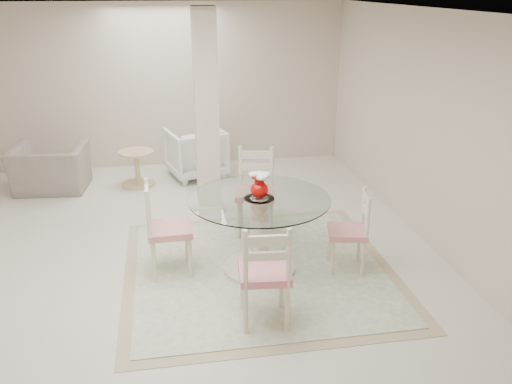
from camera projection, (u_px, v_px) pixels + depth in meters
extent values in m
plane|color=white|center=(177.00, 256.00, 6.26)|extent=(7.00, 7.00, 0.00)
cube|color=beige|center=(165.00, 87.00, 9.00)|extent=(6.00, 0.02, 2.70)
cube|color=beige|center=(188.00, 345.00, 2.56)|extent=(6.00, 0.02, 2.70)
cube|color=beige|center=(432.00, 132.00, 6.26)|extent=(0.02, 7.00, 2.70)
cube|color=white|center=(162.00, 11.00, 5.29)|extent=(6.00, 7.00, 0.02)
cube|color=beige|center=(206.00, 115.00, 7.05)|extent=(0.30, 0.30, 2.70)
cube|color=tan|center=(259.00, 270.00, 5.95)|extent=(2.92, 2.92, 0.01)
cube|color=#EBE4C7|center=(259.00, 270.00, 5.95)|extent=(2.67, 2.67, 0.01)
cylinder|color=beige|center=(259.00, 268.00, 5.94)|extent=(0.78, 0.78, 0.06)
cylinder|color=beige|center=(259.00, 234.00, 5.79)|extent=(0.19, 0.19, 0.80)
cylinder|color=beige|center=(259.00, 201.00, 5.65)|extent=(0.32, 0.32, 0.03)
cylinder|color=white|center=(259.00, 199.00, 5.65)|extent=(1.49, 1.49, 0.01)
ellipsoid|color=#AA0705|center=(259.00, 190.00, 5.61)|extent=(0.19, 0.19, 0.18)
cylinder|color=#AA0705|center=(259.00, 180.00, 5.57)|extent=(0.10, 0.10, 0.05)
cylinder|color=#AA0705|center=(259.00, 177.00, 5.56)|extent=(0.16, 0.16, 0.02)
ellipsoid|color=silver|center=(259.00, 174.00, 5.55)|extent=(0.11, 0.11, 0.05)
ellipsoid|color=silver|center=(264.00, 175.00, 5.58)|extent=(0.11, 0.11, 0.05)
ellipsoid|color=silver|center=(254.00, 174.00, 5.57)|extent=(0.11, 0.11, 0.05)
ellipsoid|color=silver|center=(261.00, 178.00, 5.50)|extent=(0.11, 0.11, 0.05)
ellipsoid|color=silver|center=(264.00, 176.00, 5.53)|extent=(0.11, 0.11, 0.05)
cylinder|color=beige|center=(330.00, 245.00, 6.07)|extent=(0.04, 0.04, 0.42)
cylinder|color=beige|center=(332.00, 259.00, 5.77)|extent=(0.04, 0.04, 0.42)
cylinder|color=beige|center=(359.00, 245.00, 6.06)|extent=(0.04, 0.04, 0.42)
cylinder|color=beige|center=(363.00, 259.00, 5.76)|extent=(0.04, 0.04, 0.42)
cube|color=#B5131A|center=(347.00, 232.00, 5.83)|extent=(0.47, 0.47, 0.06)
cube|color=beige|center=(366.00, 206.00, 5.71)|extent=(0.11, 0.36, 0.49)
cylinder|color=beige|center=(239.00, 221.00, 6.57)|extent=(0.05, 0.05, 0.50)
cylinder|color=beige|center=(271.00, 222.00, 6.56)|extent=(0.05, 0.05, 0.50)
cylinder|color=beige|center=(241.00, 209.00, 6.94)|extent=(0.05, 0.05, 0.50)
cylinder|color=beige|center=(271.00, 210.00, 6.92)|extent=(0.05, 0.05, 0.50)
cube|color=red|center=(255.00, 194.00, 6.65)|extent=(0.56, 0.56, 0.08)
cube|color=beige|center=(256.00, 161.00, 6.72)|extent=(0.43, 0.14, 0.58)
cylinder|color=beige|center=(190.00, 259.00, 5.69)|extent=(0.05, 0.05, 0.48)
cylinder|color=beige|center=(187.00, 244.00, 6.03)|extent=(0.05, 0.05, 0.48)
cylinder|color=beige|center=(154.00, 263.00, 5.62)|extent=(0.05, 0.05, 0.48)
cylinder|color=beige|center=(153.00, 247.00, 5.96)|extent=(0.05, 0.05, 0.48)
cube|color=#B31913|center=(170.00, 230.00, 5.73)|extent=(0.47, 0.47, 0.07)
cube|color=beige|center=(147.00, 201.00, 5.56)|extent=(0.06, 0.42, 0.56)
cylinder|color=beige|center=(282.00, 287.00, 5.17)|extent=(0.05, 0.05, 0.48)
cylinder|color=beige|center=(243.00, 289.00, 5.14)|extent=(0.05, 0.05, 0.48)
cylinder|color=beige|center=(287.00, 309.00, 4.82)|extent=(0.05, 0.05, 0.48)
cylinder|color=beige|center=(245.00, 311.00, 4.79)|extent=(0.05, 0.05, 0.48)
cube|color=red|center=(264.00, 272.00, 4.88)|extent=(0.49, 0.49, 0.07)
cube|color=beige|center=(267.00, 248.00, 4.56)|extent=(0.42, 0.08, 0.56)
imported|color=gray|center=(50.00, 168.00, 8.16)|extent=(1.15, 1.03, 0.70)
imported|color=white|center=(196.00, 152.00, 8.76)|extent=(1.04, 1.06, 0.79)
cylinder|color=#D9C285|center=(139.00, 184.00, 8.46)|extent=(0.51, 0.51, 0.04)
cylinder|color=#D9C285|center=(137.00, 168.00, 8.37)|extent=(0.07, 0.07, 0.49)
cylinder|color=#D9C285|center=(136.00, 152.00, 8.28)|extent=(0.53, 0.53, 0.03)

